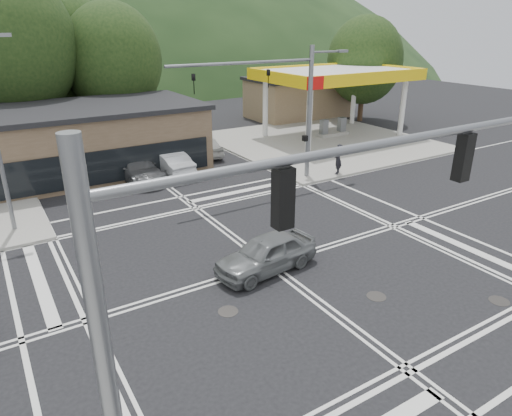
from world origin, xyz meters
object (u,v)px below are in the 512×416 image
car_grey_center (266,254)px  car_queue_b (203,145)px  car_northbound (137,168)px  pedestrian (338,159)px  car_queue_a (168,163)px

car_grey_center → car_queue_b: car_queue_b is taller
car_northbound → pedestrian: bearing=-32.3°
car_grey_center → pedestrian: (10.50, 7.80, 0.38)m
car_queue_a → car_northbound: (-2.11, -0.09, -0.02)m
car_grey_center → car_queue_a: car_queue_a is taller
car_queue_a → pedestrian: 10.94m
car_grey_center → pedestrian: bearing=119.9°
car_queue_a → car_northbound: 2.11m
car_grey_center → pedestrian: pedestrian is taller
car_queue_a → car_grey_center: bearing=79.7°
car_queue_b → car_northbound: car_queue_b is taller
car_queue_b → pedestrian: 10.43m
car_queue_b → car_queue_a: bearing=42.9°
car_queue_b → car_northbound: (-6.01, -3.10, -0.03)m
car_queue_a → pedestrian: pedestrian is taller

